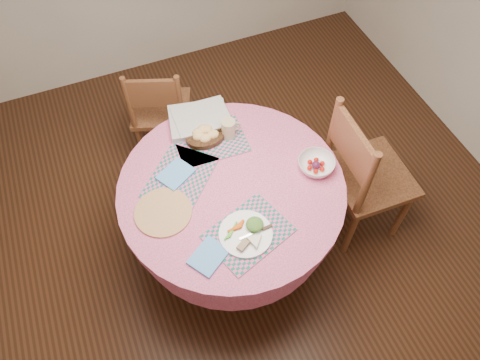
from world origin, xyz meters
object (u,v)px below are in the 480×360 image
object	(u,v)px
dinner_plate	(248,233)
latte_mug	(229,128)
fruit_bowl	(316,165)
chair_right	(363,174)
wicker_trivet	(163,212)
bread_bowl	(205,135)
dining_table	(232,205)
chair_back	(160,110)

from	to	relation	value
dinner_plate	latte_mug	size ratio (longest dim) A/B	2.31
dinner_plate	fruit_bowl	distance (m)	0.57
chair_right	fruit_bowl	bearing A→B (deg)	86.99
wicker_trivet	dinner_plate	distance (m)	0.46
bread_bowl	latte_mug	xyz separation A→B (m)	(0.14, -0.03, 0.03)
dinner_plate	latte_mug	bearing A→B (deg)	76.35
dining_table	chair_back	size ratio (longest dim) A/B	1.43
dining_table	bread_bowl	distance (m)	0.43
dining_table	chair_back	bearing A→B (deg)	98.76
wicker_trivet	bread_bowl	size ratio (longest dim) A/B	1.30
wicker_trivet	latte_mug	xyz separation A→B (m)	(0.51, 0.36, 0.06)
dinner_plate	fruit_bowl	world-z (taller)	fruit_bowl
bread_bowl	chair_back	bearing A→B (deg)	102.25
chair_back	dinner_plate	bearing A→B (deg)	115.47
wicker_trivet	chair_back	bearing A→B (deg)	76.52
wicker_trivet	fruit_bowl	bearing A→B (deg)	-2.90
bread_bowl	dinner_plate	bearing A→B (deg)	-91.63
chair_right	fruit_bowl	size ratio (longest dim) A/B	4.05
chair_back	wicker_trivet	distance (m)	1.07
dining_table	chair_back	xyz separation A→B (m)	(-0.15, 0.98, -0.10)
dining_table	chair_right	xyz separation A→B (m)	(0.81, -0.09, -0.01)
chair_right	latte_mug	bearing A→B (deg)	60.21
bread_bowl	latte_mug	distance (m)	0.14
latte_mug	fruit_bowl	bearing A→B (deg)	-48.23
dining_table	dinner_plate	size ratio (longest dim) A/B	4.59
dinner_plate	bread_bowl	bearing A→B (deg)	88.37
chair_back	bread_bowl	distance (m)	0.71
chair_back	dinner_plate	distance (m)	1.33
latte_mug	fruit_bowl	world-z (taller)	latte_mug
fruit_bowl	chair_right	bearing A→B (deg)	-4.82
dining_table	wicker_trivet	world-z (taller)	wicker_trivet
chair_right	latte_mug	distance (m)	0.86
dinner_plate	bread_bowl	distance (m)	0.68
dining_table	chair_back	distance (m)	0.99
chair_right	bread_bowl	xyz separation A→B (m)	(-0.83, 0.46, 0.24)
latte_mug	dinner_plate	bearing A→B (deg)	-103.65
dining_table	fruit_bowl	distance (m)	0.53
dining_table	fruit_bowl	size ratio (longest dim) A/B	4.80
chair_right	chair_back	world-z (taller)	chair_right
dining_table	chair_right	distance (m)	0.82
dining_table	latte_mug	world-z (taller)	latte_mug
dining_table	dinner_plate	distance (m)	0.38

